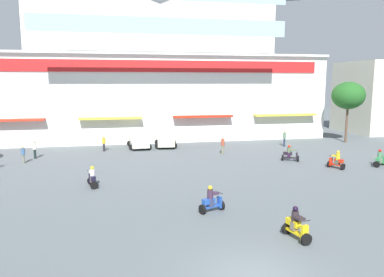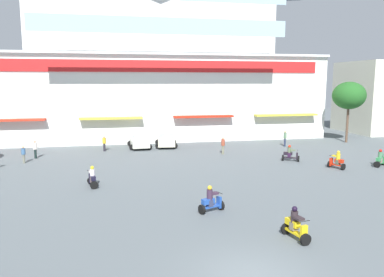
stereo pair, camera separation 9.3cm
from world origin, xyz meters
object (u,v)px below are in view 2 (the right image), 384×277
object	(u,v)px
scooter_rider_0	(337,161)
scooter_rider_5	(92,178)
scooter_rider_2	(211,201)
scooter_rider_6	(295,226)
scooter_rider_1	(290,154)
pedestrian_4	(285,137)
pedestrian_3	(35,148)
parked_car_0	(139,141)
plaza_tree_1	(349,96)
parked_car_1	(166,140)
scooter_rider_3	(380,159)
pedestrian_1	(23,153)
pedestrian_0	(104,143)
pedestrian_2	(223,144)

from	to	relation	value
scooter_rider_0	scooter_rider_5	bearing A→B (deg)	-175.44
scooter_rider_2	scooter_rider_6	size ratio (longest dim) A/B	0.97
scooter_rider_1	pedestrian_4	size ratio (longest dim) A/B	0.89
pedestrian_3	parked_car_0	bearing A→B (deg)	20.80
parked_car_0	scooter_rider_1	bearing A→B (deg)	-36.35
plaza_tree_1	scooter_rider_0	world-z (taller)	plaza_tree_1
plaza_tree_1	scooter_rider_6	size ratio (longest dim) A/B	4.49
scooter_rider_2	pedestrian_4	bearing A→B (deg)	54.94
scooter_rider_5	pedestrian_3	size ratio (longest dim) A/B	0.89
parked_car_1	scooter_rider_3	size ratio (longest dim) A/B	2.78
plaza_tree_1	pedestrian_1	xyz separation A→B (m)	(-33.91, -4.56, -4.51)
pedestrian_0	pedestrian_1	distance (m)	7.96
plaza_tree_1	pedestrian_1	bearing A→B (deg)	-172.35
scooter_rider_6	scooter_rider_5	bearing A→B (deg)	131.81
plaza_tree_1	pedestrian_0	size ratio (longest dim) A/B	4.43
pedestrian_1	pedestrian_2	distance (m)	17.96
pedestrian_1	pedestrian_4	world-z (taller)	pedestrian_4
parked_car_0	scooter_rider_0	bearing A→B (deg)	-40.37
pedestrian_1	scooter_rider_2	bearing A→B (deg)	-49.49
plaza_tree_1	scooter_rider_6	xyz separation A→B (m)	(-18.26, -23.74, -4.75)
scooter_rider_0	pedestrian_1	world-z (taller)	pedestrian_1
scooter_rider_0	scooter_rider_5	size ratio (longest dim) A/B	1.01
plaza_tree_1	pedestrian_0	world-z (taller)	plaza_tree_1
plaza_tree_1	scooter_rider_5	xyz separation A→B (m)	(-27.67, -13.23, -4.78)
scooter_rider_3	scooter_rider_5	distance (m)	23.09
scooter_rider_1	pedestrian_1	distance (m)	23.23
parked_car_1	scooter_rider_2	distance (m)	20.84
parked_car_0	pedestrian_1	distance (m)	11.69
plaza_tree_1	parked_car_1	xyz separation A→B (m)	(-20.81, 1.27, -4.61)
pedestrian_0	scooter_rider_5	bearing A→B (deg)	-91.74
parked_car_0	pedestrian_1	xyz separation A→B (m)	(-10.23, -5.65, 0.15)
parked_car_1	scooter_rider_1	distance (m)	13.69
parked_car_1	scooter_rider_2	world-z (taller)	parked_car_1
scooter_rider_1	pedestrian_1	bearing A→B (deg)	170.84
scooter_rider_2	pedestrian_4	xyz separation A→B (m)	(12.88, 18.36, 0.40)
scooter_rider_0	pedestrian_3	bearing A→B (deg)	159.74
scooter_rider_3	scooter_rider_5	size ratio (longest dim) A/B	1.03
plaza_tree_1	pedestrian_2	xyz separation A→B (m)	(-15.96, -4.05, -4.42)
parked_car_0	pedestrian_0	bearing A→B (deg)	-160.41
pedestrian_0	pedestrian_3	world-z (taller)	pedestrian_3
scooter_rider_2	pedestrian_0	world-z (taller)	pedestrian_0
plaza_tree_1	parked_car_0	bearing A→B (deg)	177.35
parked_car_1	pedestrian_0	size ratio (longest dim) A/B	2.70
pedestrian_0	scooter_rider_1	bearing A→B (deg)	-26.36
plaza_tree_1	parked_car_0	world-z (taller)	plaza_tree_1
pedestrian_3	pedestrian_4	xyz separation A→B (m)	(25.15, 1.36, 0.06)
scooter_rider_1	pedestrian_3	distance (m)	23.09
scooter_rider_1	pedestrian_2	world-z (taller)	pedestrian_2
pedestrian_3	scooter_rider_3	bearing A→B (deg)	-17.61
scooter_rider_3	pedestrian_2	bearing A→B (deg)	146.01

